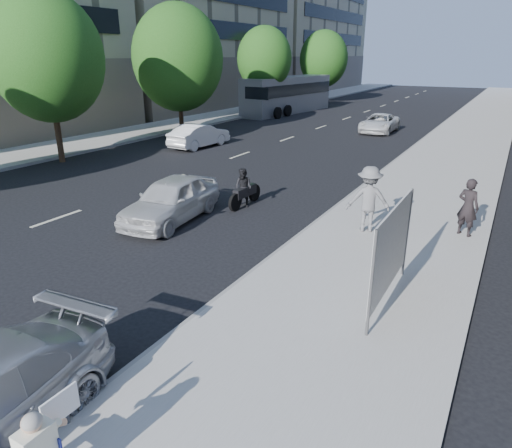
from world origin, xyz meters
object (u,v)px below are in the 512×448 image
Objects in this scene: motorcycle at (244,190)px; jogger at (368,199)px; seated_protester at (33,447)px; white_sedan_far at (379,123)px; pedestrian_woman at (468,207)px; bus at (288,95)px; protest_banner at (391,249)px; white_sedan_mid at (199,135)px; white_sedan_near at (171,199)px.

jogger is at bearing -3.96° from motorcycle.
seated_protester is at bearing -68.12° from motorcycle.
seated_protester is 0.64× the size of motorcycle.
pedestrian_woman is at bearing -68.98° from white_sedan_far.
seated_protester is 41.14m from bus.
pedestrian_woman reaches higher than seated_protester.
protest_banner is 0.72× the size of white_sedan_mid.
white_sedan_near is (-7.75, 2.11, -0.67)m from protest_banner.
white_sedan_near is 2.10× the size of motorcycle.
jogger is at bearing -77.04° from white_sedan_far.
jogger is at bearing 11.27° from white_sedan_near.
pedestrian_woman is at bearing -179.39° from jogger.
jogger reaches higher than white_sedan_near.
pedestrian_woman is at bearing 157.00° from white_sedan_mid.
white_sedan_mid is 2.07× the size of motorcycle.
seated_protester is 23.34m from white_sedan_mid.
bus is (-11.24, 26.83, 1.00)m from motorcycle.
seated_protester is 0.11× the size of bus.
protest_banner is (1.66, -4.03, 0.24)m from jogger.
pedestrian_woman reaches higher than motorcycle.
protest_banner is 36.05m from bus.
jogger reaches higher than seated_protester.
jogger reaches higher than motorcycle.
white_sedan_far is at bearing -45.61° from pedestrian_woman.
protest_banner is at bearing 90.89° from jogger.
protest_banner is 0.66× the size of white_sedan_far.
jogger is 0.99× the size of motorcycle.
bus is at bearing -32.60° from pedestrian_woman.
protest_banner is at bearing -54.28° from bus.
white_sedan_far is 13.19m from bus.
motorcycle is at bearing -28.44° from jogger.
motorcycle is (-4.75, 0.57, -0.52)m from jogger.
white_sedan_far is (-4.27, 30.86, -0.23)m from seated_protester.
pedestrian_woman is 0.41× the size of white_sedan_near.
white_sedan_mid is at bearing -56.53° from jogger.
seated_protester is at bearing 64.08° from jogger.
motorcycle is (-7.43, -0.52, -0.39)m from pedestrian_woman.
white_sedan_near is 30.96m from bus.
white_sedan_far is (7.88, 10.94, -0.06)m from white_sedan_mid.
white_sedan_mid reaches higher than white_sedan_far.
white_sedan_far is 2.26× the size of motorcycle.
protest_banner reaches higher than white_sedan_near.
bus is (-15.16, 38.24, 0.76)m from seated_protester.
motorcycle is (8.23, -8.51, -0.06)m from white_sedan_mid.
pedestrian_woman is 9.28m from white_sedan_near.
protest_banner is 19.67m from white_sedan_mid.
white_sedan_mid is (-12.98, 9.08, -0.46)m from jogger.
bus is at bearing 144.54° from white_sedan_far.
seated_protester reaches higher than white_sedan_mid.
motorcycle is at bearing 138.08° from white_sedan_mid.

